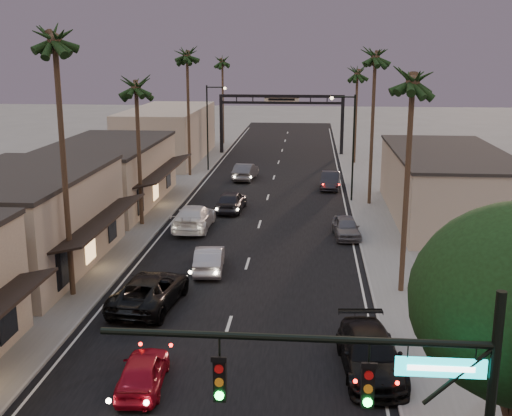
% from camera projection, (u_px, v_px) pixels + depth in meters
% --- Properties ---
extents(ground, '(200.00, 200.00, 0.00)m').
position_uv_depth(ground, '(263.00, 214.00, 50.31)').
color(ground, slate).
rests_on(ground, ground).
extents(road, '(14.00, 120.00, 0.02)m').
position_uv_depth(road, '(267.00, 200.00, 55.14)').
color(road, black).
rests_on(road, ground).
extents(sidewalk_left, '(5.00, 92.00, 0.12)m').
position_uv_depth(sidewalk_left, '(175.00, 181.00, 62.70)').
color(sidewalk_left, slate).
rests_on(sidewalk_left, ground).
extents(sidewalk_right, '(5.00, 92.00, 0.12)m').
position_uv_depth(sidewalk_right, '(371.00, 185.00, 61.11)').
color(sidewalk_right, slate).
rests_on(sidewalk_right, ground).
extents(storefront_mid, '(8.00, 14.00, 5.50)m').
position_uv_depth(storefront_mid, '(21.00, 224.00, 37.20)').
color(storefront_mid, tan).
rests_on(storefront_mid, ground).
extents(storefront_far, '(8.00, 16.00, 5.00)m').
position_uv_depth(storefront_far, '(107.00, 175.00, 52.73)').
color(storefront_far, tan).
rests_on(storefront_far, ground).
extents(storefront_dist, '(8.00, 20.00, 6.00)m').
position_uv_depth(storefront_dist, '(168.00, 134.00, 74.86)').
color(storefront_dist, tan).
rests_on(storefront_dist, ground).
extents(building_right, '(8.00, 18.00, 5.00)m').
position_uv_depth(building_right, '(447.00, 186.00, 48.54)').
color(building_right, tan).
rests_on(building_right, ground).
extents(traffic_signal, '(8.51, 0.22, 7.80)m').
position_uv_depth(traffic_signal, '(399.00, 407.00, 13.80)').
color(traffic_signal, black).
rests_on(traffic_signal, ground).
extents(arch, '(15.20, 0.40, 7.27)m').
position_uv_depth(arch, '(281.00, 109.00, 77.99)').
color(arch, black).
rests_on(arch, ground).
extents(streetlight_right, '(2.13, 0.30, 9.00)m').
position_uv_depth(streetlight_right, '(350.00, 139.00, 53.29)').
color(streetlight_right, black).
rests_on(streetlight_right, ground).
extents(streetlight_left, '(2.13, 0.30, 9.00)m').
position_uv_depth(streetlight_left, '(210.00, 121.00, 67.02)').
color(streetlight_left, black).
rests_on(streetlight_left, ground).
extents(palm_lb, '(3.20, 3.20, 15.20)m').
position_uv_depth(palm_lb, '(54.00, 32.00, 30.41)').
color(palm_lb, '#38281C').
rests_on(palm_lb, ground).
extents(palm_lc, '(3.20, 3.20, 12.20)m').
position_uv_depth(palm_lc, '(136.00, 81.00, 44.65)').
color(palm_lc, '#38281C').
rests_on(palm_lc, ground).
extents(palm_ld, '(3.20, 3.20, 14.20)m').
position_uv_depth(palm_ld, '(187.00, 51.00, 62.56)').
color(palm_ld, '#38281C').
rests_on(palm_ld, ground).
extents(palm_ra, '(3.20, 3.20, 13.20)m').
position_uv_depth(palm_ra, '(413.00, 73.00, 31.37)').
color(palm_ra, '#38281C').
rests_on(palm_ra, ground).
extents(palm_rb, '(3.20, 3.20, 14.20)m').
position_uv_depth(palm_rb, '(376.00, 52.00, 50.48)').
color(palm_rb, '#38281C').
rests_on(palm_rb, ground).
extents(palm_rc, '(3.20, 3.20, 12.20)m').
position_uv_depth(palm_rc, '(358.00, 69.00, 70.29)').
color(palm_rc, '#38281C').
rests_on(palm_rc, ground).
extents(palm_far, '(3.20, 3.20, 13.20)m').
position_uv_depth(palm_far, '(222.00, 58.00, 85.01)').
color(palm_far, '#38281C').
rests_on(palm_far, ground).
extents(oncoming_red, '(1.95, 4.19, 1.39)m').
position_uv_depth(oncoming_red, '(143.00, 371.00, 24.32)').
color(oncoming_red, maroon).
rests_on(oncoming_red, ground).
extents(oncoming_pickup, '(3.39, 6.26, 1.67)m').
position_uv_depth(oncoming_pickup, '(150.00, 290.00, 32.12)').
color(oncoming_pickup, black).
rests_on(oncoming_pickup, ground).
extents(oncoming_silver, '(1.95, 4.61, 1.48)m').
position_uv_depth(oncoming_silver, '(209.00, 259.00, 37.28)').
color(oncoming_silver, '#9A999E').
rests_on(oncoming_silver, ground).
extents(oncoming_white, '(2.52, 6.07, 1.76)m').
position_uv_depth(oncoming_white, '(194.00, 217.00, 46.00)').
color(oncoming_white, silver).
rests_on(oncoming_white, ground).
extents(oncoming_dgrey, '(2.26, 5.01, 1.67)m').
position_uv_depth(oncoming_dgrey, '(231.00, 201.00, 51.16)').
color(oncoming_dgrey, black).
rests_on(oncoming_dgrey, ground).
extents(oncoming_grey_far, '(2.21, 5.12, 1.64)m').
position_uv_depth(oncoming_grey_far, '(245.00, 172.00, 63.53)').
color(oncoming_grey_far, '#47484C').
rests_on(oncoming_grey_far, ground).
extents(curbside_black, '(2.76, 5.80, 1.63)m').
position_uv_depth(curbside_black, '(370.00, 354.00, 25.47)').
color(curbside_black, black).
rests_on(curbside_black, ground).
extents(curbside_grey, '(2.04, 4.32, 1.43)m').
position_uv_depth(curbside_grey, '(346.00, 227.00, 44.01)').
color(curbside_grey, '#57585D').
rests_on(curbside_grey, ground).
extents(curbside_far, '(2.02, 4.83, 1.55)m').
position_uv_depth(curbside_far, '(330.00, 180.00, 59.42)').
color(curbside_far, black).
rests_on(curbside_far, ground).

